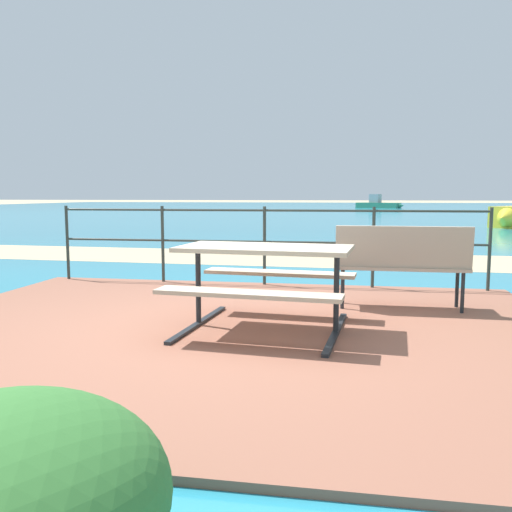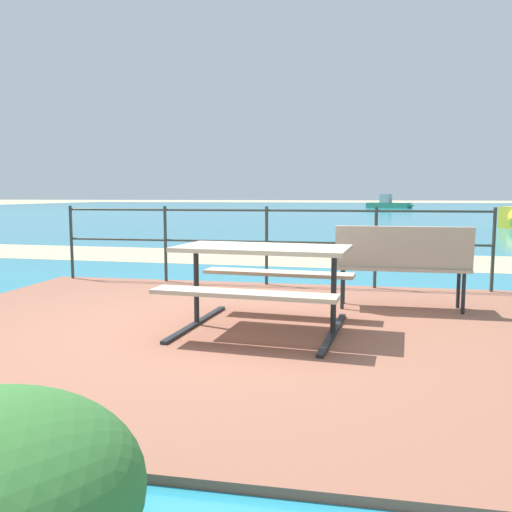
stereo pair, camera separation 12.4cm
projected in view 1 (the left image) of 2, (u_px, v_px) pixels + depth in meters
ground_plane at (224, 334)px, 4.97m from camera, size 240.00×240.00×0.00m
patio_paving at (224, 331)px, 4.97m from camera, size 6.40×5.20×0.06m
sea_water at (332, 210)px, 44.15m from camera, size 90.00×90.00×0.01m
beach_strip at (290, 258)px, 10.84m from camera, size 54.06×4.69×0.01m
picnic_table at (265, 267)px, 4.85m from camera, size 1.68×1.59×0.78m
park_bench at (402, 259)px, 5.71m from camera, size 1.42×0.43×0.92m
railing_fence at (264, 235)px, 7.31m from camera, size 5.94×0.04×1.09m
shrub_front at (2, 502)px, 1.69m from camera, size 1.08×1.08×0.66m
boat_mid at (378, 204)px, 51.89m from camera, size 4.62×3.02×1.35m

